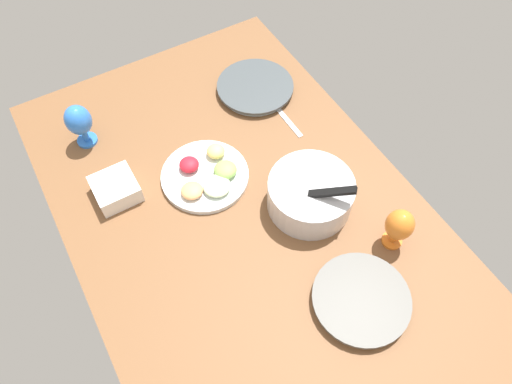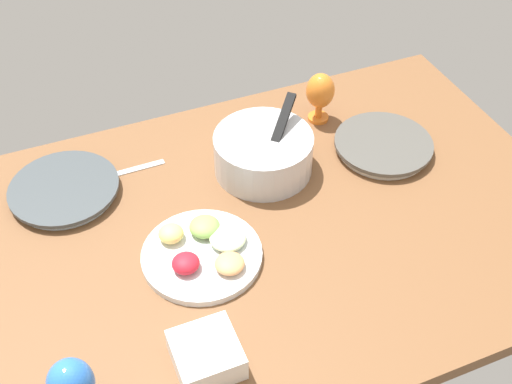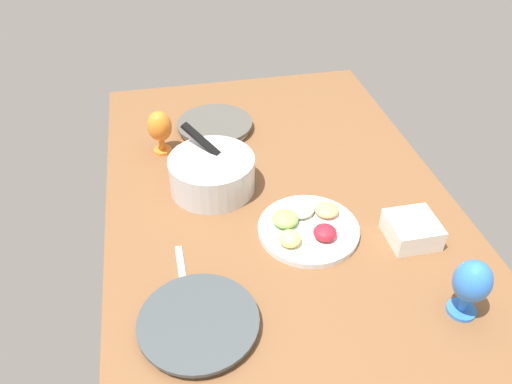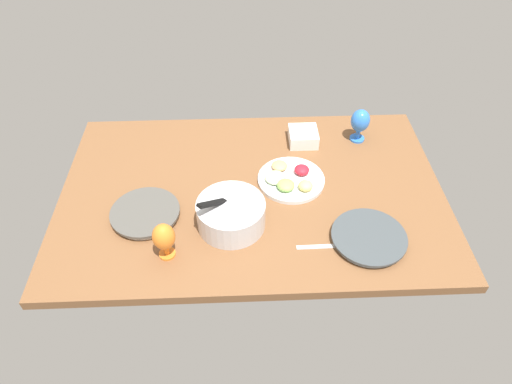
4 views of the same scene
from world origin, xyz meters
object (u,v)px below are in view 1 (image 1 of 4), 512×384
Objects in this scene: hurricane_glass_blue at (79,121)px; square_bowl_white at (115,188)px; dinner_plate_left at (255,88)px; dinner_plate_right at (361,300)px; mixing_bowl at (310,194)px; hurricane_glass_orange at (399,226)px; fruit_platter at (207,175)px.

square_bowl_white is at bearing 2.21° from hurricane_glass_blue.
hurricane_glass_blue reaches higher than dinner_plate_left.
mixing_bowl is at bearing 170.78° from dinner_plate_right.
hurricane_glass_blue reaches higher than hurricane_glass_orange.
dinner_plate_right is at bearing -9.22° from mixing_bowl.
fruit_platter is at bearing -137.20° from mixing_bowl.
hurricane_glass_orange is (75.02, 3.65, 8.05)cm from dinner_plate_left.
mixing_bowl is 1.62× the size of hurricane_glass_blue.
hurricane_glass_orange is 86.63cm from square_bowl_white.
fruit_platter is 1.85× the size of hurricane_glass_orange.
square_bowl_white is at bearing -73.78° from dinner_plate_left.
mixing_bowl is at bearing 56.33° from square_bowl_white.
fruit_platter is 1.75× the size of hurricane_glass_blue.
hurricane_glass_orange is at bearing 38.33° from hurricane_glass_blue.
mixing_bowl is (-33.93, 5.51, 4.35)cm from dinner_plate_right.
hurricane_glass_orange reaches higher than dinner_plate_right.
mixing_bowl is at bearing -11.50° from dinner_plate_left.
dinner_plate_right is 61.55cm from fruit_platter.
hurricane_glass_orange is 1.17× the size of square_bowl_white.
mixing_bowl is 60.87cm from square_bowl_white.
square_bowl_white is (-67.65, -45.12, 1.94)cm from dinner_plate_right.
dinner_plate_left is 0.99× the size of fruit_platter.
hurricane_glass_blue reaches higher than dinner_plate_right.
hurricane_glass_blue is 1.24× the size of square_bowl_white.
dinner_plate_right is at bearing -62.08° from hurricane_glass_orange.
hurricane_glass_blue is at bearing -141.67° from hurricane_glass_orange.
dinner_plate_right is at bearing -10.60° from dinner_plate_left.
hurricane_glass_blue is at bearing -97.49° from dinner_plate_left.
dinner_plate_right is 104.68cm from hurricane_glass_blue.
mixing_bowl is 2.00× the size of square_bowl_white.
square_bowl_white reaches higher than dinner_plate_left.
hurricane_glass_orange is at bearing 37.54° from fruit_platter.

